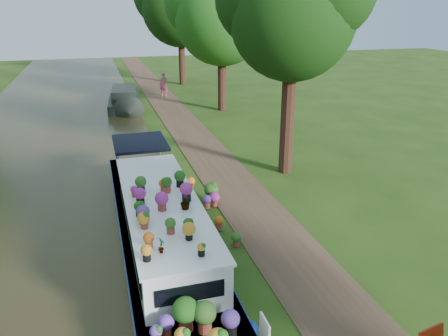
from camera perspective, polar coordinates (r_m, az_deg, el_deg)
The scene contains 10 objects.
ground at distance 15.04m, azimuth -0.74°, elevation -5.85°, with size 100.00×100.00×0.00m, color #234010.
canal_water at distance 14.78m, azimuth -24.00°, elevation -8.24°, with size 10.00×100.00×0.02m, color #2E2914.
towpath at distance 15.37m, azimuth 3.59°, elevation -5.22°, with size 2.20×100.00×0.03m, color #4D3424.
plant_boat at distance 12.08m, azimuth -7.92°, elevation -8.50°, with size 2.29×13.52×2.28m.
tree_near_overhang at distance 17.68m, azimuth 8.90°, elevation 20.03°, with size 5.52×5.28×8.99m.
tree_near_mid at distance 29.22m, azimuth -0.36°, elevation 20.01°, with size 6.90×6.60×9.40m.
tree_near_far at distance 39.81m, azimuth -5.83°, elevation 20.91°, with size 7.59×7.26×10.30m.
second_boat at distance 31.35m, azimuth -12.86°, elevation 8.71°, with size 2.57×7.21×1.37m.
pedestrian_pink at distance 34.66m, azimuth -7.87°, elevation 10.74°, with size 0.65×0.43×1.79m, color #DE5BAD.
verge_plant at distance 16.56m, azimuth -4.60°, elevation -2.59°, with size 0.35×0.31×0.39m, color #276B20.
Camera 1 is at (-3.64, -12.98, 6.66)m, focal length 35.00 mm.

